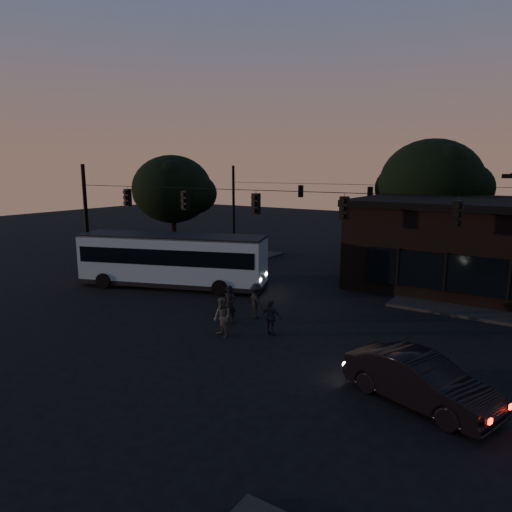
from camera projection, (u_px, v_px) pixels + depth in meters
The scene contains 13 objects.
ground at pixel (205, 339), 19.61m from camera, with size 120.00×120.00×0.00m, color black.
sidewalk_far_left at pixel (183, 254), 38.64m from camera, with size 14.00×10.00×0.15m, color black.
building at pixel (490, 245), 27.37m from camera, with size 15.40×10.41×5.40m.
tree_behind at pixel (431, 182), 34.36m from camera, with size 7.60×7.60×9.43m.
tree_left at pixel (172, 189), 36.79m from camera, with size 6.40×6.40×8.30m.
signal_rig_near at pixel (256, 227), 22.06m from camera, with size 26.24×0.30×7.50m.
signal_rig_far at pixel (369, 208), 35.24m from camera, with size 26.24×0.30×7.50m.
bus at pixel (172, 258), 27.99m from camera, with size 11.77×6.48×3.25m.
car at pixel (420, 380), 14.07m from camera, with size 1.66×4.76×1.57m, color black.
pedestrian_a at pixel (230, 305), 21.50m from camera, with size 0.66×0.43×1.81m, color black.
pedestrian_b at pixel (222, 318), 19.74m from camera, with size 0.84×0.66×1.73m, color #45463F.
pedestrian_c at pixel (271, 317), 19.93m from camera, with size 0.95×0.39×1.62m, color black.
pedestrian_d at pixel (256, 301), 22.28m from camera, with size 1.11×0.64×1.72m, color black.
Camera 1 is at (12.04, -14.34, 7.20)m, focal length 32.00 mm.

